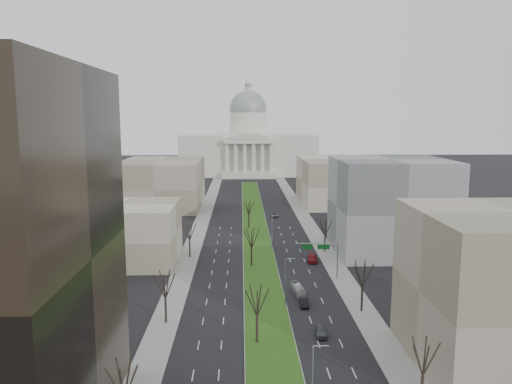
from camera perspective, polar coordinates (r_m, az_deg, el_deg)
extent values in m
plane|color=black|center=(156.74, -0.09, -4.17)|extent=(600.00, 600.00, 0.00)
cube|color=#999993|center=(155.74, -0.08, -4.22)|extent=(8.00, 222.00, 0.15)
cube|color=#264B14|center=(155.72, -0.08, -4.19)|extent=(7.70, 221.70, 0.06)
cube|color=gray|center=(133.05, -7.39, -6.54)|extent=(5.00, 330.00, 0.15)
cube|color=gray|center=(134.18, 7.76, -6.42)|extent=(5.00, 330.00, 0.15)
cube|color=beige|center=(303.66, -0.90, 4.34)|extent=(80.00, 40.00, 24.00)
cube|color=beige|center=(281.72, -0.82, 1.96)|extent=(30.00, 6.00, 4.00)
cube|color=beige|center=(280.14, -0.83, 5.83)|extent=(28.00, 5.00, 2.50)
cube|color=beige|center=(280.05, -0.83, 6.24)|extent=(20.00, 5.00, 1.80)
cube|color=beige|center=(279.99, -0.84, 6.56)|extent=(12.00, 5.00, 1.60)
cylinder|color=beige|center=(302.84, -0.91, 7.74)|extent=(22.00, 22.00, 14.00)
sphere|color=gray|center=(302.83, -0.91, 9.44)|extent=(22.00, 22.00, 22.00)
cylinder|color=beige|center=(303.19, -0.91, 11.52)|extent=(4.00, 4.00, 4.00)
sphere|color=gray|center=(303.35, -0.92, 12.09)|extent=(4.00, 4.00, 4.00)
cylinder|color=beige|center=(280.82, -3.39, 3.98)|extent=(2.00, 2.00, 16.00)
cylinder|color=beige|center=(280.71, -2.36, 3.98)|extent=(2.00, 2.00, 16.00)
cylinder|color=beige|center=(280.70, -1.34, 3.99)|extent=(2.00, 2.00, 16.00)
cylinder|color=beige|center=(280.78, -0.32, 3.99)|extent=(2.00, 2.00, 16.00)
cylinder|color=beige|center=(280.95, 0.70, 4.00)|extent=(2.00, 2.00, 16.00)
cylinder|color=beige|center=(281.20, 1.72, 4.00)|extent=(2.00, 2.00, 16.00)
cube|color=gray|center=(124.35, -15.05, -4.56)|extent=(26.00, 22.00, 14.00)
cube|color=gray|center=(78.44, 27.25, -9.97)|extent=(26.00, 24.00, 22.00)
cube|color=slate|center=(132.50, 15.13, -1.55)|extent=(28.00, 26.00, 24.00)
cube|color=gray|center=(196.89, -10.66, 0.98)|extent=(30.00, 40.00, 18.00)
cube|color=gray|center=(203.28, 9.46, 1.25)|extent=(30.00, 40.00, 18.00)
cylinder|color=black|center=(88.05, -10.27, -13.23)|extent=(0.40, 0.40, 4.32)
cylinder|color=black|center=(125.77, -7.58, -6.48)|extent=(0.40, 0.40, 4.22)
cylinder|color=black|center=(93.32, 12.00, -11.96)|extent=(0.40, 0.40, 4.42)
cylinder|color=black|center=(130.78, 7.86, -5.94)|extent=(0.40, 0.40, 4.03)
cylinder|color=black|center=(79.77, 0.11, -15.47)|extent=(0.40, 0.40, 4.32)
cylinder|color=black|center=(117.41, -0.52, -7.47)|extent=(0.40, 0.40, 4.32)
cylinder|color=black|center=(156.23, -0.83, -3.40)|extent=(0.40, 0.40, 4.32)
cylinder|color=gray|center=(61.36, 6.46, -20.96)|extent=(0.20, 0.20, 9.00)
cylinder|color=gray|center=(59.35, 7.44, -17.04)|extent=(1.80, 0.12, 0.12)
cylinder|color=gray|center=(93.19, 3.38, -10.32)|extent=(0.20, 0.20, 9.00)
cylinder|color=gray|center=(91.88, 3.96, -7.59)|extent=(1.80, 0.12, 0.12)
cylinder|color=gray|center=(131.55, 1.84, -4.66)|extent=(0.20, 0.20, 9.00)
cylinder|color=gray|center=(130.63, 2.24, -2.69)|extent=(1.80, 0.12, 0.12)
cylinder|color=gray|center=(109.22, 9.28, -7.83)|extent=(0.24, 0.24, 8.00)
cylinder|color=gray|center=(107.40, 6.96, -5.85)|extent=(9.00, 0.18, 0.18)
cube|color=#0C591E|center=(107.91, 7.74, -6.23)|extent=(2.60, 0.08, 1.00)
cube|color=#0C591E|center=(107.40, 5.88, -6.27)|extent=(2.20, 0.08, 1.00)
imported|color=#44454B|center=(83.48, 7.46, -15.46)|extent=(2.21, 4.63, 1.53)
imported|color=black|center=(94.92, 5.51, -12.41)|extent=(1.74, 4.43, 1.44)
imported|color=maroon|center=(122.23, 6.46, -7.53)|extent=(3.02, 5.86, 1.62)
imported|color=#4C5053|center=(174.39, 2.12, -2.64)|extent=(2.86, 5.04, 1.33)
imported|color=silver|center=(100.60, 4.82, -11.03)|extent=(2.32, 6.81, 1.86)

